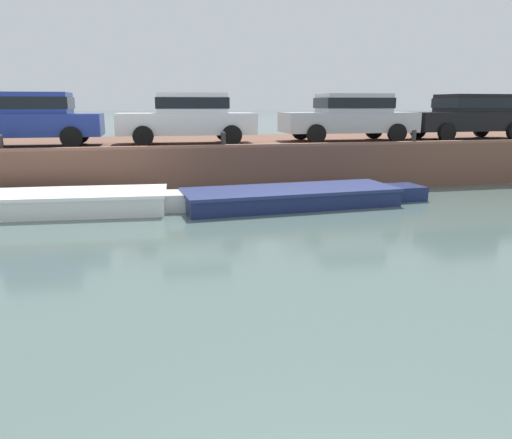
# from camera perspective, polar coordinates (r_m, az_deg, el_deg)

# --- Properties ---
(ground_plane) EXTENTS (400.00, 400.00, 0.00)m
(ground_plane) POSITION_cam_1_polar(r_m,az_deg,el_deg) (8.16, -4.51, -5.31)
(ground_plane) COLOR #4C605B
(far_quay_wall) EXTENTS (60.00, 6.00, 1.35)m
(far_quay_wall) POSITION_cam_1_polar(r_m,az_deg,el_deg) (17.18, -9.18, 6.59)
(far_quay_wall) COLOR brown
(far_quay_wall) RESTS_ON ground
(far_wall_coping) EXTENTS (60.00, 0.24, 0.08)m
(far_wall_coping) POSITION_cam_1_polar(r_m,az_deg,el_deg) (14.25, -8.49, 8.21)
(far_wall_coping) COLOR brown
(far_wall_coping) RESTS_ON far_quay_wall
(boat_moored_west_white) EXTENTS (5.99, 2.14, 0.51)m
(boat_moored_west_white) POSITION_cam_1_polar(r_m,az_deg,el_deg) (12.83, -20.24, 1.87)
(boat_moored_west_white) COLOR white
(boat_moored_west_white) RESTS_ON ground
(boat_moored_central_navy) EXTENTS (6.62, 2.20, 0.46)m
(boat_moored_central_navy) POSITION_cam_1_polar(r_m,az_deg,el_deg) (12.96, 5.01, 2.63)
(boat_moored_central_navy) COLOR navy
(boat_moored_central_navy) RESTS_ON ground
(car_left_inner_blue) EXTENTS (4.18, 1.95, 1.54)m
(car_left_inner_blue) POSITION_cam_1_polar(r_m,az_deg,el_deg) (16.08, -24.47, 10.62)
(car_left_inner_blue) COLOR #233893
(car_left_inner_blue) RESTS_ON far_quay_wall
(car_centre_white) EXTENTS (4.25, 2.04, 1.54)m
(car_centre_white) POSITION_cam_1_polar(r_m,az_deg,el_deg) (15.84, -7.74, 11.63)
(car_centre_white) COLOR white
(car_centre_white) RESTS_ON far_quay_wall
(car_right_inner_silver) EXTENTS (4.43, 2.10, 1.54)m
(car_right_inner_silver) POSITION_cam_1_polar(r_m,az_deg,el_deg) (17.17, 10.65, 11.64)
(car_right_inner_silver) COLOR #B7BABC
(car_right_inner_silver) RESTS_ON far_quay_wall
(car_rightmost_black) EXTENTS (4.37, 1.99, 1.54)m
(car_rightmost_black) POSITION_cam_1_polar(r_m,az_deg,el_deg) (19.38, 23.10, 10.97)
(car_rightmost_black) COLOR black
(car_rightmost_black) RESTS_ON far_quay_wall
(mooring_bollard_west) EXTENTS (0.15, 0.15, 0.45)m
(mooring_bollard_west) POSITION_cam_1_polar(r_m,az_deg,el_deg) (14.77, -27.18, 7.87)
(mooring_bollard_west) COLOR #2D2B28
(mooring_bollard_west) RESTS_ON far_quay_wall
(mooring_bollard_mid) EXTENTS (0.15, 0.15, 0.45)m
(mooring_bollard_mid) POSITION_cam_1_polar(r_m,az_deg,el_deg) (14.51, -3.75, 9.20)
(mooring_bollard_mid) COLOR #2D2B28
(mooring_bollard_mid) RESTS_ON far_quay_wall
(mooring_bollard_east) EXTENTS (0.15, 0.15, 0.45)m
(mooring_bollard_east) POSITION_cam_1_polar(r_m,az_deg,el_deg) (16.57, 17.60, 9.11)
(mooring_bollard_east) COLOR #2D2B28
(mooring_bollard_east) RESTS_ON far_quay_wall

